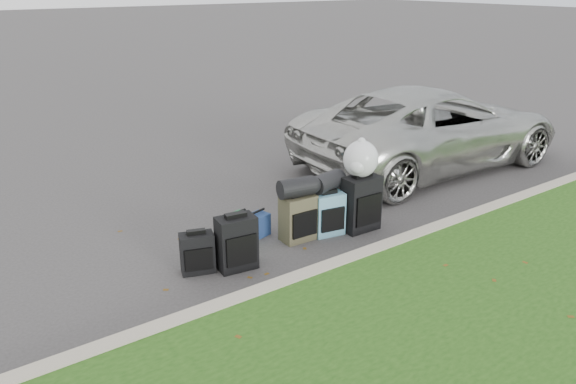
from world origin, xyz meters
TOP-DOWN VIEW (x-y plane):
  - ground at (0.00, 0.00)m, footprint 120.00×120.00m
  - curb at (0.00, -1.00)m, footprint 120.00×0.18m
  - suv at (3.51, 1.04)m, footprint 5.02×2.48m
  - suitcase_small_black at (-1.53, -0.08)m, footprint 0.42×0.31m
  - suitcase_large_black_left at (-1.13, -0.26)m, footprint 0.46×0.32m
  - suitcase_olive at (-0.13, -0.06)m, footprint 0.44×0.28m
  - suitcase_teal at (0.28, -0.15)m, footprint 0.43×0.30m
  - suitcase_large_black_right at (0.71, -0.28)m, footprint 0.49×0.30m
  - tote_green at (-0.76, 0.35)m, footprint 0.34×0.30m
  - tote_navy at (-0.48, 0.33)m, footprint 0.31×0.27m
  - duffel_left at (-0.16, -0.06)m, footprint 0.48×0.31m
  - duffel_right at (0.32, -0.06)m, footprint 0.47×0.33m
  - trash_bag at (0.72, -0.23)m, footprint 0.45×0.45m

SIDE VIEW (x-z plane):
  - ground at x=0.00m, z-range 0.00..0.00m
  - curb at x=0.00m, z-range 0.00..0.15m
  - tote_navy at x=-0.48m, z-range 0.00..0.29m
  - tote_green at x=-0.76m, z-range 0.00..0.34m
  - suitcase_small_black at x=-1.53m, z-range 0.00..0.46m
  - suitcase_teal at x=0.28m, z-range 0.00..0.56m
  - suitcase_olive at x=-0.13m, z-range 0.00..0.59m
  - suitcase_large_black_left at x=-1.13m, z-range 0.00..0.62m
  - suitcase_large_black_right at x=0.71m, z-range 0.00..0.72m
  - duffel_right at x=0.32m, z-range 0.56..0.80m
  - suv at x=3.51m, z-range 0.00..1.37m
  - duffel_left at x=-0.16m, z-range 0.59..0.82m
  - trash_bag at x=0.72m, z-range 0.72..1.18m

